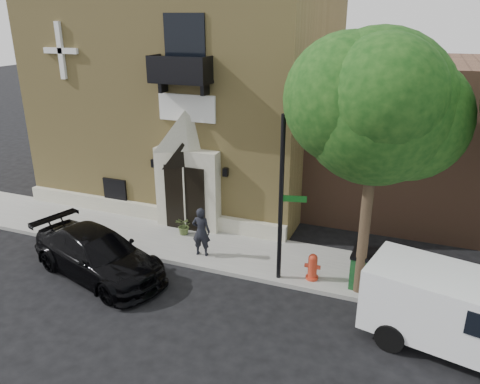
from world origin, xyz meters
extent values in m
plane|color=black|center=(0.00, 0.00, 0.00)|extent=(120.00, 120.00, 0.00)
cube|color=gray|center=(1.00, 1.50, 0.07)|extent=(42.00, 3.00, 0.15)
cube|color=tan|center=(-3.00, 8.00, 4.50)|extent=(12.00, 10.00, 9.00)
cube|color=beige|center=(-3.00, 2.88, 0.45)|extent=(12.00, 0.30, 0.60)
cube|color=beige|center=(-1.00, 2.75, 1.75)|extent=(2.60, 0.55, 3.20)
pyramid|color=beige|center=(-1.00, 2.75, 4.10)|extent=(2.60, 0.55, 1.50)
cube|color=black|center=(-1.00, 2.46, 1.45)|extent=(1.70, 0.06, 2.60)
cube|color=beige|center=(-1.00, 2.42, 1.45)|extent=(0.06, 0.04, 2.60)
cube|color=white|center=(-1.00, 2.94, 4.90)|extent=(2.30, 0.10, 1.00)
cube|color=black|center=(-1.00, 2.55, 5.90)|extent=(2.20, 0.90, 0.10)
cube|color=black|center=(-1.00, 2.12, 6.35)|extent=(2.20, 0.06, 0.90)
cube|color=black|center=(-2.05, 2.55, 6.35)|extent=(0.06, 0.90, 0.90)
cube|color=black|center=(0.05, 2.55, 6.35)|extent=(0.06, 0.90, 0.90)
cube|color=black|center=(-1.00, 2.97, 7.10)|extent=(1.60, 0.08, 2.20)
cube|color=white|center=(-6.50, 2.92, 6.80)|extent=(0.22, 0.14, 2.20)
cube|color=white|center=(-6.50, 2.92, 6.80)|extent=(1.60, 0.14, 0.22)
cube|color=black|center=(-4.60, 2.95, 1.15)|extent=(1.10, 0.10, 1.00)
cube|color=orange|center=(-4.60, 2.98, 1.15)|extent=(0.85, 0.06, 0.75)
cube|color=black|center=(-2.55, 2.88, 2.60)|extent=(0.18, 0.18, 0.32)
cube|color=black|center=(0.55, 2.88, 2.60)|extent=(0.18, 0.18, 0.32)
cylinder|color=#38281C|center=(6.00, 0.45, 2.25)|extent=(0.32, 0.32, 4.20)
sphere|color=#10380F|center=(6.00, 0.45, 5.82)|extent=(4.20, 4.20, 4.20)
sphere|color=#10380F|center=(6.80, 0.75, 5.52)|extent=(3.36, 3.36, 3.36)
sphere|color=#10380F|center=(5.30, 0.25, 6.02)|extent=(3.57, 3.57, 3.57)
sphere|color=#10380F|center=(6.20, -0.25, 6.22)|extent=(3.15, 3.15, 3.15)
imported|color=black|center=(-2.20, -1.45, 0.76)|extent=(5.61, 3.55, 1.51)
cube|color=white|center=(8.89, -1.28, 1.21)|extent=(5.36, 3.06, 1.71)
cylinder|color=black|center=(7.11, -1.86, 0.38)|extent=(0.80, 0.41, 0.77)
cylinder|color=black|center=(7.52, 0.01, 0.38)|extent=(0.80, 0.41, 0.77)
cylinder|color=black|center=(3.47, 0.30, 2.82)|extent=(0.14, 0.14, 5.34)
cube|color=#135D1A|center=(3.86, 0.40, 2.91)|extent=(0.75, 0.21, 0.20)
cube|color=#135D1A|center=(3.38, 0.70, 3.13)|extent=(0.21, 0.75, 0.20)
cylinder|color=red|center=(4.51, 0.60, 0.20)|extent=(0.41, 0.41, 0.09)
cylinder|color=red|center=(4.51, 0.60, 0.55)|extent=(0.29, 0.29, 0.62)
sphere|color=red|center=(4.51, 0.60, 0.90)|extent=(0.29, 0.29, 0.29)
cylinder|color=red|center=(4.51, 0.60, 0.60)|extent=(0.51, 0.14, 0.14)
cube|color=#0F371C|center=(6.58, 0.84, 0.68)|extent=(1.77, 1.03, 1.06)
cube|color=black|center=(6.58, 0.84, 1.26)|extent=(1.82, 1.08, 0.12)
imported|color=#516332|center=(-0.84, 2.03, 0.51)|extent=(0.78, 0.73, 0.71)
imported|color=black|center=(0.49, 0.79, 1.05)|extent=(0.70, 0.51, 1.79)
camera|label=1|loc=(7.10, -12.47, 8.13)|focal=35.00mm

